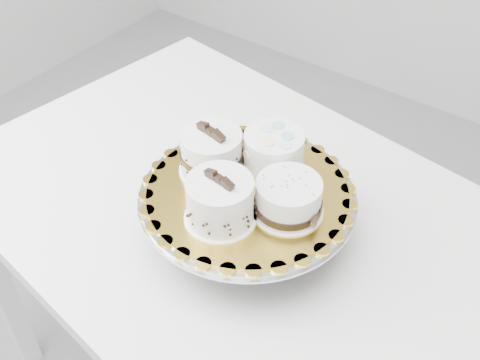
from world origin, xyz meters
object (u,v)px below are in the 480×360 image
Objects in this scene: cake_stand at (247,206)px; cake_dots at (274,152)px; cake_board at (248,192)px; cake_banded at (212,154)px; table at (240,236)px; cake_ribbon at (289,199)px; cake_swirl at (220,201)px.

cake_dots is at bearing 87.23° from cake_stand.
cake_board is 0.09m from cake_banded.
cake_ribbon is (0.14, -0.05, 0.22)m from table.
cake_swirl is 0.12m from cake_ribbon.
table is at bearing 119.17° from cake_swirl.
cake_board is at bearing 3.99° from cake_banded.
cake_dots is 0.96× the size of cake_ribbon.
table is at bearing 57.51° from cake_banded.
cake_stand is 0.11m from cake_ribbon.
cake_ribbon reaches higher than table.
cake_board is 0.09m from cake_swirl.
cake_board reaches higher than table.
cake_board is 2.63× the size of cake_ribbon.
cake_ribbon is at bearing 51.11° from cake_swirl.
cake_board is at bearing 98.29° from cake_swirl.
table is 0.24m from cake_banded.
cake_board is 0.09m from cake_ribbon.
cake_stand reaches higher than table.
cake_banded reaches higher than table.
cake_dots is (0.09, 0.07, 0.00)m from cake_banded.
cake_ribbon is (0.17, -0.01, -0.01)m from cake_banded.
cake_dots is (0.00, 0.16, 0.00)m from cake_swirl.
cake_board is 2.81× the size of cake_banded.
cake_banded is at bearing -140.65° from cake_dots.
cake_swirl is at bearing -88.66° from cake_stand.
cake_ribbon is (0.09, -0.00, 0.07)m from cake_stand.
cake_banded is at bearing 141.29° from cake_swirl.
cake_banded is 0.98× the size of cake_dots.
cake_stand is 3.06× the size of cake_banded.
cake_ribbon is at bearing -11.26° from table.
table is at bearing 145.25° from cake_ribbon.
cake_banded reaches higher than cake_ribbon.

